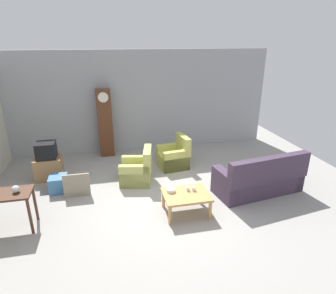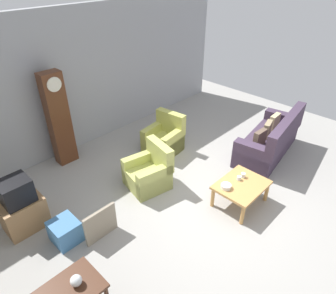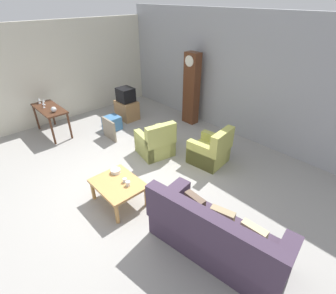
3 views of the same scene
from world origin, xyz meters
TOP-DOWN VIEW (x-y plane):
  - ground_plane at (0.00, 0.00)m, footprint 10.40×10.40m
  - garage_door_wall at (0.00, 3.60)m, footprint 8.40×0.16m
  - couch_floral at (2.29, -0.04)m, footprint 2.21×1.18m
  - armchair_olive_near at (-0.50, 1.14)m, footprint 0.93×0.90m
  - armchair_olive_far at (0.65, 1.85)m, footprint 0.88×0.85m
  - coffee_table_wood at (0.34, -0.49)m, footprint 0.96×0.76m
  - grandfather_clock at (-1.22, 3.17)m, footprint 0.44×0.30m
  - tv_stand_cabinet at (-2.76, 1.86)m, footprint 0.68×0.52m
  - tv_crt at (-2.76, 1.86)m, footprint 0.48×0.44m
  - framed_picture_leaning at (-1.98, 0.72)m, footprint 0.60×0.05m
  - storage_box_blue at (-2.44, 1.08)m, footprint 0.42×0.46m
  - glass_dome_cloche at (-2.95, -0.29)m, footprint 0.14×0.14m
  - cup_white_porcelain at (0.53, -0.39)m, footprint 0.08×0.08m
  - cup_blue_rimmed at (0.41, -0.38)m, footprint 0.08×0.08m
  - bowl_white_stacked at (0.04, -0.34)m, footprint 0.19×0.19m

SIDE VIEW (x-z plane):
  - ground_plane at x=0.00m, z-range 0.00..0.00m
  - storage_box_blue at x=-2.44m, z-range 0.00..0.39m
  - framed_picture_leaning at x=-1.98m, z-range 0.00..0.58m
  - tv_stand_cabinet at x=-2.76m, z-range 0.00..0.59m
  - armchair_olive_near at x=-0.50m, z-range -0.15..0.77m
  - armchair_olive_far at x=0.65m, z-range -0.15..0.77m
  - couch_floral at x=2.29m, z-range -0.16..0.88m
  - coffee_table_wood at x=0.34m, z-range 0.16..0.63m
  - bowl_white_stacked at x=0.04m, z-range 0.46..0.54m
  - cup_blue_rimmed at x=0.41m, z-range 0.46..0.54m
  - cup_white_porcelain at x=0.53m, z-range 0.46..0.55m
  - tv_crt at x=-2.76m, z-range 0.59..1.01m
  - glass_dome_cloche at x=-2.95m, z-range 0.80..0.94m
  - grandfather_clock at x=-1.22m, z-range 0.01..2.11m
  - garage_door_wall at x=0.00m, z-range 0.00..3.20m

